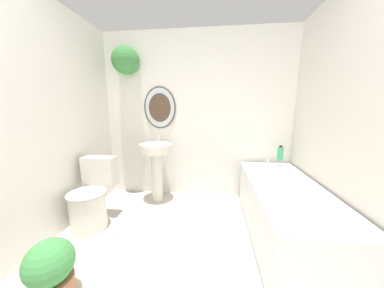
% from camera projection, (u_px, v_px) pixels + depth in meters
% --- Properties ---
extents(wall_back, '(2.83, 0.38, 2.40)m').
position_uv_depth(wall_back, '(188.00, 110.00, 2.81)').
color(wall_back, silver).
rests_on(wall_back, ground_plane).
extents(wall_left, '(0.06, 2.47, 2.40)m').
position_uv_depth(wall_left, '(39.00, 121.00, 1.82)').
color(wall_left, silver).
rests_on(wall_left, ground_plane).
extents(wall_right, '(0.06, 2.47, 2.40)m').
position_uv_depth(wall_right, '(360.00, 124.00, 1.49)').
color(wall_right, silver).
rests_on(wall_right, ground_plane).
extents(toilet, '(0.40, 0.55, 0.76)m').
position_uv_depth(toilet, '(92.00, 199.00, 2.17)').
color(toilet, beige).
rests_on(toilet, ground_plane).
extents(pedestal_sink, '(0.46, 0.46, 0.94)m').
position_uv_depth(pedestal_sink, '(156.00, 160.00, 2.71)').
color(pedestal_sink, beige).
rests_on(pedestal_sink, ground_plane).
extents(bathtub, '(0.68, 1.68, 0.64)m').
position_uv_depth(bathtub, '(284.00, 210.00, 1.98)').
color(bathtub, silver).
rests_on(bathtub, ground_plane).
extents(shampoo_bottle, '(0.08, 0.08, 0.20)m').
position_uv_depth(shampoo_bottle, '(280.00, 153.00, 2.57)').
color(shampoo_bottle, '#38B275').
rests_on(shampoo_bottle, bathtub).
extents(potted_plant, '(0.31, 0.31, 0.46)m').
position_uv_depth(potted_plant, '(51.00, 270.00, 1.30)').
color(potted_plant, '#9E6042').
rests_on(potted_plant, ground_plane).
extents(bath_mat, '(0.60, 0.40, 0.02)m').
position_uv_depth(bath_mat, '(142.00, 225.00, 2.20)').
color(bath_mat, silver).
rests_on(bath_mat, ground_plane).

